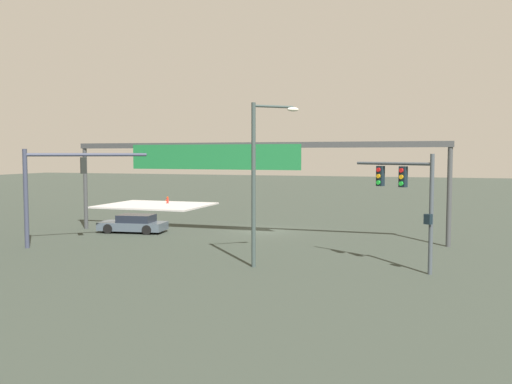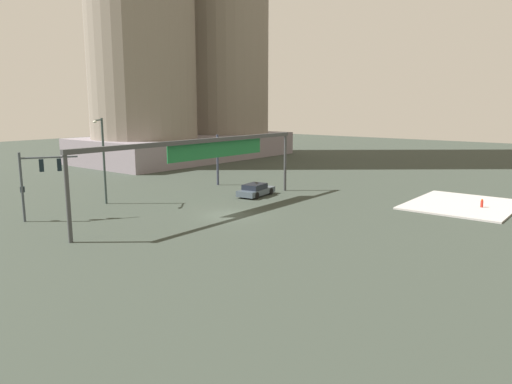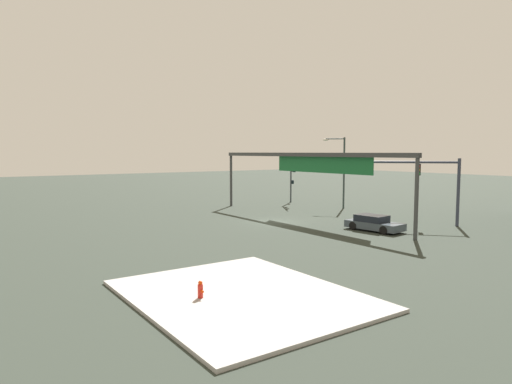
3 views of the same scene
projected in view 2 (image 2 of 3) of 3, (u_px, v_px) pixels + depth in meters
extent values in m
plane|color=#2F372F|center=(228.00, 215.00, 38.68)|extent=(189.58, 189.58, 0.00)
cube|color=#AAA6A4|center=(462.00, 205.00, 42.36)|extent=(10.46, 8.43, 0.15)
cylinder|color=#313649|center=(218.00, 160.00, 52.74)|extent=(0.25, 0.25, 5.57)
cylinder|color=#313649|center=(218.00, 140.00, 48.95)|extent=(5.10, 4.84, 0.19)
cube|color=black|center=(218.00, 146.00, 49.34)|extent=(0.41, 0.41, 0.95)
cylinder|color=red|center=(219.00, 143.00, 49.30)|extent=(0.19, 0.18, 0.20)
cylinder|color=orange|center=(219.00, 146.00, 49.35)|extent=(0.19, 0.18, 0.20)
cylinder|color=green|center=(219.00, 149.00, 49.41)|extent=(0.19, 0.18, 0.20)
cylinder|color=#394147|center=(22.00, 187.00, 36.06)|extent=(0.19, 0.19, 5.29)
cylinder|color=#394147|center=(49.00, 157.00, 36.37)|extent=(3.56, 2.23, 0.14)
cube|color=black|center=(41.00, 165.00, 36.28)|extent=(0.41, 0.39, 0.95)
cylinder|color=red|center=(41.00, 161.00, 36.37)|extent=(0.20, 0.15, 0.20)
cylinder|color=orange|center=(42.00, 165.00, 36.43)|extent=(0.20, 0.15, 0.20)
cylinder|color=green|center=(42.00, 169.00, 36.48)|extent=(0.20, 0.15, 0.20)
cube|color=black|center=(59.00, 165.00, 36.71)|extent=(0.41, 0.39, 0.95)
cylinder|color=red|center=(59.00, 161.00, 36.81)|extent=(0.20, 0.15, 0.20)
cylinder|color=orange|center=(59.00, 165.00, 36.86)|extent=(0.20, 0.15, 0.20)
cylinder|color=green|center=(60.00, 168.00, 36.92)|extent=(0.20, 0.15, 0.20)
cube|color=black|center=(22.00, 189.00, 36.31)|extent=(0.38, 0.36, 0.44)
cylinder|color=#313F3D|center=(104.00, 161.00, 42.49)|extent=(0.20, 0.20, 7.64)
cylinder|color=#313F3D|center=(98.00, 120.00, 40.85)|extent=(1.61, 1.40, 0.12)
ellipsoid|color=silver|center=(95.00, 122.00, 39.88)|extent=(0.65, 0.62, 0.20)
cylinder|color=#393B3D|center=(68.00, 200.00, 30.51)|extent=(0.28, 0.28, 5.67)
cylinder|color=#393B3D|center=(285.00, 163.00, 49.26)|extent=(0.28, 0.28, 5.67)
cube|color=#393B3D|center=(201.00, 141.00, 39.34)|extent=(24.64, 0.35, 0.35)
cube|color=#196633|center=(218.00, 148.00, 41.37)|extent=(11.63, 0.08, 1.61)
cube|color=slate|center=(189.00, 147.00, 79.26)|extent=(35.45, 17.64, 3.86)
cube|color=#404C57|center=(256.00, 191.00, 46.87)|extent=(4.61, 2.38, 0.55)
cube|color=black|center=(255.00, 186.00, 46.55)|extent=(2.48, 1.90, 0.50)
cylinder|color=black|center=(256.00, 190.00, 48.48)|extent=(0.66, 0.30, 0.64)
cylinder|color=black|center=(271.00, 191.00, 47.60)|extent=(0.66, 0.30, 0.64)
cylinder|color=black|center=(241.00, 194.00, 46.18)|extent=(0.66, 0.30, 0.64)
cylinder|color=black|center=(256.00, 196.00, 45.30)|extent=(0.66, 0.30, 0.64)
cylinder|color=red|center=(482.00, 204.00, 40.91)|extent=(0.22, 0.22, 0.55)
sphere|color=red|center=(482.00, 200.00, 40.85)|extent=(0.18, 0.18, 0.18)
cylinder|color=red|center=(482.00, 203.00, 41.03)|extent=(0.12, 0.10, 0.10)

